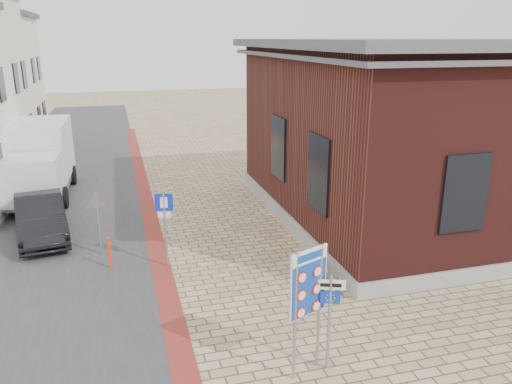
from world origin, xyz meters
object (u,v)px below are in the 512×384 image
border_sign (308,285)px  parking_sign (165,216)px  essen_sign (330,308)px  bollard (110,253)px  box_truck (37,160)px  sedan (41,217)px

border_sign → parking_sign: 6.44m
essen_sign → bollard: 7.82m
box_truck → bollard: 9.12m
sedan → box_truck: bearing=87.5°
sedan → parking_sign: 5.54m
border_sign → essen_sign: bearing=-23.0°
parking_sign → bollard: parking_sign is taller
box_truck → bollard: box_truck is taller
parking_sign → bollard: 2.08m
sedan → essen_sign: essen_sign is taller
bollard → parking_sign: bearing=-10.7°
sedan → bollard: (2.35, -3.34, -0.23)m
bollard → sedan: bearing=125.1°
box_truck → parking_sign: (4.69, -8.86, -0.00)m
parking_sign → box_truck: bearing=129.3°
border_sign → essen_sign: border_sign is taller
parking_sign → border_sign: bearing=-57.7°
box_truck → bollard: bearing=-69.1°
essen_sign → border_sign: bearing=-159.1°
box_truck → border_sign: size_ratio=2.19×
sedan → bollard: sedan is taller
bollard → border_sign: bearing=-57.7°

